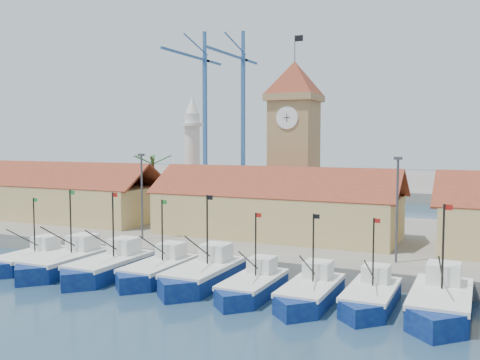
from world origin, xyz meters
The scene contains 20 objects.
ground centered at (0.00, 0.00, 0.00)m, with size 400.00×400.00×0.00m, color navy.
quay centered at (0.00, 24.00, 0.75)m, with size 140.00×32.00×1.50m, color gray.
terminal centered at (0.00, 110.00, 1.00)m, with size 240.00×80.00×2.00m, color gray.
boat_0 centered at (-17.71, 1.90, 0.71)m, with size 3.33×9.13×6.91m.
boat_1 centered at (-13.53, 2.06, 0.81)m, with size 3.78×10.35×7.83m.
boat_2 centered at (-8.98, 2.36, 0.80)m, with size 3.75×10.27×7.77m.
boat_3 centered at (-4.48, 3.36, 0.75)m, with size 3.48×9.53×7.21m.
boat_4 centered at (-0.09, 3.28, 0.81)m, with size 3.79×10.37×7.85m.
boat_5 centered at (4.75, 2.29, 0.69)m, with size 3.24×8.88×6.72m.
boat_6 centered at (9.32, 2.37, 0.71)m, with size 3.33×9.11×6.89m.
boat_7 centered at (13.55, 3.22, 0.69)m, with size 3.24×8.87×6.71m.
boat_8 centered at (18.22, 3.29, 0.83)m, with size 3.86×10.58×8.01m.
hall_left centered at (-32.00, 20.00, 3.99)m, with size 31.20×10.13×7.61m.
hall_center centered at (0.00, 20.00, 3.99)m, with size 27.04×10.13×7.61m.
clock_tower centered at (0.00, 26.00, 11.96)m, with size 5.80×5.80×22.70m.
minaret centered at (-15.00, 28.00, 9.73)m, with size 3.00×3.00×16.30m.
palm_tree centered at (-20.00, 26.00, 6.25)m, with size 5.60×5.03×8.39m.
lamp_posts centered at (0.50, 12.00, 6.48)m, with size 80.70×0.25×9.03m.
crane_blue_far centered at (-52.99, 100.58, 24.68)m, with size 1.00×32.53×40.88m.
crane_blue_near centered at (-43.64, 106.46, 25.03)m, with size 1.00×33.43×41.39m.
Camera 1 is at (20.61, -34.42, 11.89)m, focal length 40.00 mm.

